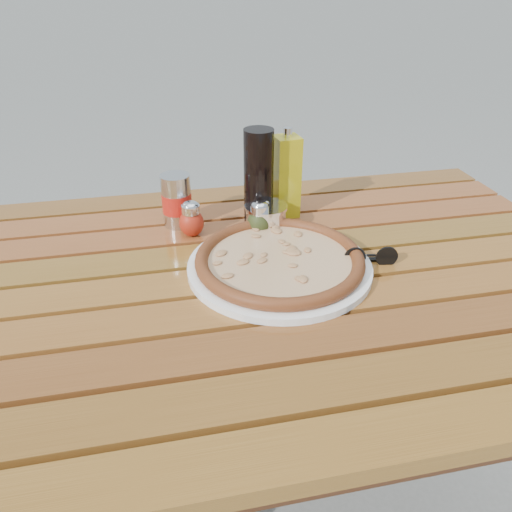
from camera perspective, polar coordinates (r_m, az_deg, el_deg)
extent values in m
plane|color=slate|center=(1.51, 0.18, -26.97)|extent=(60.00, 60.00, 0.00)
cube|color=#341A0B|center=(1.57, -26.94, -9.35)|extent=(0.06, 0.06, 0.70)
cube|color=#3D230D|center=(1.71, 18.86, -4.11)|extent=(0.06, 0.06, 0.70)
cube|color=#3C1D0D|center=(0.99, 0.24, -4.56)|extent=(1.36, 0.86, 0.04)
cube|color=#58320F|center=(0.68, 7.92, -21.36)|extent=(1.40, 0.09, 0.03)
cube|color=#502C0E|center=(0.75, 5.33, -15.46)|extent=(1.40, 0.09, 0.03)
cube|color=#4E250D|center=(0.82, 3.28, -10.50)|extent=(1.40, 0.09, 0.03)
cube|color=#5B2F10|center=(0.89, 1.62, -6.35)|extent=(1.40, 0.09, 0.03)
cube|color=#5E3310|center=(0.97, 0.24, -2.87)|extent=(1.40, 0.09, 0.03)
cube|color=#54320E|center=(1.06, -0.91, 0.07)|extent=(1.40, 0.09, 0.03)
cube|color=#5C2910|center=(1.15, -1.89, 2.57)|extent=(1.40, 0.09, 0.03)
cube|color=#5D2A10|center=(1.23, -2.73, 4.71)|extent=(1.40, 0.09, 0.03)
cube|color=#502B0E|center=(1.33, -3.46, 6.55)|extent=(1.40, 0.09, 0.03)
cylinder|color=white|center=(0.98, 2.69, -1.19)|extent=(0.42, 0.42, 0.01)
cylinder|color=beige|center=(0.97, 2.71, -0.59)|extent=(0.31, 0.31, 0.01)
torus|color=black|center=(0.97, 2.71, -0.34)|extent=(0.33, 0.33, 0.03)
ellipsoid|color=red|center=(1.10, -7.38, 3.79)|extent=(0.07, 0.07, 0.06)
cylinder|color=white|center=(1.09, -7.49, 5.34)|extent=(0.05, 0.05, 0.02)
ellipsoid|color=silver|center=(1.08, -7.52, 5.77)|extent=(0.04, 0.04, 0.02)
ellipsoid|color=#38421A|center=(1.10, 0.43, 3.86)|extent=(0.07, 0.07, 0.06)
cylinder|color=silver|center=(1.08, 0.44, 5.43)|extent=(0.05, 0.05, 0.02)
ellipsoid|color=silver|center=(1.08, 0.44, 5.86)|extent=(0.04, 0.04, 0.02)
cylinder|color=black|center=(1.11, 0.30, 8.85)|extent=(0.08, 0.08, 0.22)
cylinder|color=silver|center=(1.14, -9.04, 6.31)|extent=(0.07, 0.07, 0.12)
cylinder|color=#B31B12|center=(1.15, -9.02, 6.08)|extent=(0.07, 0.07, 0.04)
cube|color=#AEA012|center=(1.17, 3.47, 8.99)|extent=(0.06, 0.06, 0.19)
cylinder|color=silver|center=(1.13, 3.63, 13.94)|extent=(0.02, 0.02, 0.02)
cylinder|color=white|center=(1.12, 1.14, 4.31)|extent=(0.10, 0.10, 0.05)
cylinder|color=white|center=(1.11, 1.16, 5.66)|extent=(0.11, 0.11, 0.01)
sphere|color=white|center=(1.10, 1.16, 6.04)|extent=(0.02, 0.02, 0.01)
cylinder|color=black|center=(1.00, 11.23, -0.15)|extent=(0.04, 0.01, 0.04)
cylinder|color=black|center=(1.02, 14.72, -0.07)|extent=(0.04, 0.01, 0.04)
cube|color=black|center=(1.01, 13.02, 0.08)|extent=(0.02, 0.01, 0.00)
cube|color=black|center=(1.03, 12.21, -0.46)|extent=(0.09, 0.02, 0.00)
cube|color=black|center=(1.04, 13.20, -0.26)|extent=(0.09, 0.02, 0.00)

